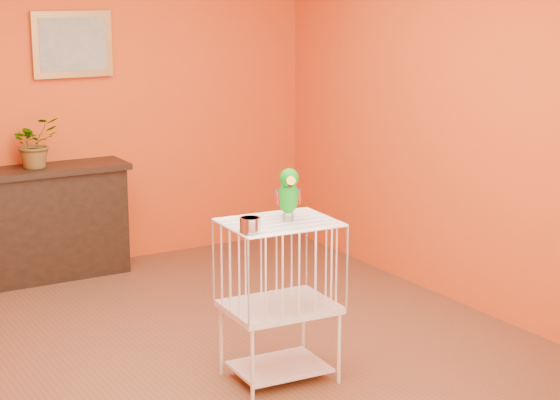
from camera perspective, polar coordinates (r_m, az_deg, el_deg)
ground at (r=5.70m, az=-4.55°, el=-9.58°), size 4.50×4.50×0.00m
room_shell at (r=5.31m, az=-4.86°, el=6.43°), size 4.50×4.50×4.50m
console_cabinet at (r=7.30m, az=-13.71°, el=-1.33°), size 1.16×0.42×0.86m
potted_plant at (r=7.14m, az=-14.67°, el=3.05°), size 0.43×0.46×0.29m
framed_picture at (r=7.35m, az=-12.53°, el=9.25°), size 0.62×0.04×0.50m
birdcage at (r=5.23m, az=-0.04°, el=-6.04°), size 0.62×0.49×0.92m
feed_cup at (r=4.87m, az=-1.84°, el=-1.51°), size 0.11×0.11×0.08m
parrot at (r=5.11m, az=0.51°, el=0.41°), size 0.17×0.26×0.30m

